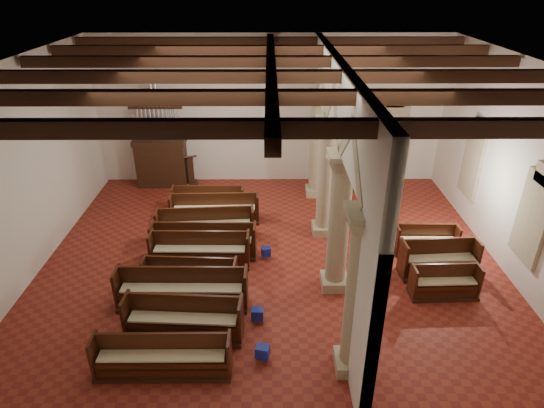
{
  "coord_description": "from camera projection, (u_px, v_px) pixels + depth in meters",
  "views": [
    {
      "loc": [
        -0.05,
        -12.0,
        8.07
      ],
      "look_at": [
        0.03,
        0.5,
        1.62
      ],
      "focal_mm": 30.0,
      "sensor_mm": 36.0,
      "label": 1
    }
  ],
  "objects": [
    {
      "name": "ceiling_beams",
      "position": [
        271.0,
        68.0,
        11.7
      ],
      "size": [
        13.8,
        11.8,
        0.3
      ],
      "primitive_type": null,
      "color": "#371C11",
      "rests_on": "wall_back"
    },
    {
      "name": "aisle_pew_0",
      "position": [
        444.0,
        286.0,
        12.52
      ],
      "size": [
        1.87,
        0.69,
        0.95
      ],
      "rotation": [
        0.0,
        0.0,
        0.03
      ],
      "color": "#371C11",
      "rests_on": "floor"
    },
    {
      "name": "lectern",
      "position": [
        191.0,
        172.0,
        18.96
      ],
      "size": [
        0.65,
        0.68,
        1.39
      ],
      "rotation": [
        0.0,
        0.0,
        0.26
      ],
      "color": "#3E2013",
      "rests_on": "floor"
    },
    {
      "name": "wall_left",
      "position": [
        26.0,
        170.0,
        12.95
      ],
      "size": [
        0.02,
        12.0,
        6.0
      ],
      "primitive_type": "cube",
      "color": "white",
      "rests_on": "floor"
    },
    {
      "name": "nave_pew_5",
      "position": [
        204.0,
        245.0,
        14.3
      ],
      "size": [
        3.28,
        0.79,
        1.09
      ],
      "rotation": [
        0.0,
        0.0,
        -0.02
      ],
      "color": "#371C11",
      "rests_on": "floor"
    },
    {
      "name": "window_back",
      "position": [
        392.0,
        130.0,
        18.7
      ],
      "size": [
        1.0,
        0.03,
        2.2
      ],
      "primitive_type": "cube",
      "color": "#387F66",
      "rests_on": "wall_back"
    },
    {
      "name": "tube_heater_b",
      "position": [
        207.0,
        327.0,
        11.31
      ],
      "size": [
        1.05,
        0.54,
        0.11
      ],
      "primitive_type": "cylinder",
      "rotation": [
        0.0,
        1.57,
        -0.41
      ],
      "color": "silver",
      "rests_on": "floor"
    },
    {
      "name": "nave_pew_4",
      "position": [
        200.0,
        254.0,
        13.85
      ],
      "size": [
        3.01,
        0.77,
        1.08
      ],
      "rotation": [
        0.0,
        0.0,
        -0.02
      ],
      "color": "#371C11",
      "rests_on": "floor"
    },
    {
      "name": "tube_heater_a",
      "position": [
        151.0,
        341.0,
        10.89
      ],
      "size": [
        1.11,
        0.41,
        0.11
      ],
      "primitive_type": "cylinder",
      "rotation": [
        0.0,
        1.57,
        -0.27
      ],
      "color": "silver",
      "rests_on": "floor"
    },
    {
      "name": "hymnal_box_b",
      "position": [
        257.0,
        314.0,
        11.6
      ],
      "size": [
        0.31,
        0.26,
        0.3
      ],
      "primitive_type": "cube",
      "rotation": [
        0.0,
        0.0,
        -0.05
      ],
      "color": "navy",
      "rests_on": "floor"
    },
    {
      "name": "nave_pew_3",
      "position": [
        191.0,
        279.0,
        12.78
      ],
      "size": [
        2.65,
        0.8,
        0.97
      ],
      "rotation": [
        0.0,
        0.0,
        -0.06
      ],
      "color": "#371C11",
      "rests_on": "floor"
    },
    {
      "name": "floor",
      "position": [
        271.0,
        257.0,
        14.37
      ],
      "size": [
        14.0,
        14.0,
        0.0
      ],
      "primitive_type": "plane",
      "color": "maroon",
      "rests_on": "ground"
    },
    {
      "name": "wall_front",
      "position": [
        273.0,
        308.0,
        7.66
      ],
      "size": [
        14.0,
        0.02,
        6.0
      ],
      "primitive_type": "cube",
      "color": "white",
      "rests_on": "floor"
    },
    {
      "name": "hymnal_box_c",
      "position": [
        266.0,
        251.0,
        14.2
      ],
      "size": [
        0.31,
        0.27,
        0.27
      ],
      "primitive_type": "cube",
      "rotation": [
        0.0,
        0.0,
        0.2
      ],
      "color": "navy",
      "rests_on": "floor"
    },
    {
      "name": "ceiling",
      "position": [
        271.0,
        61.0,
        11.62
      ],
      "size": [
        14.0,
        14.0,
        0.0
      ],
      "primitive_type": "plane",
      "rotation": [
        3.14,
        0.0,
        0.0
      ],
      "color": "black",
      "rests_on": "wall_back"
    },
    {
      "name": "processional_banner",
      "position": [
        357.0,
        172.0,
        18.29
      ],
      "size": [
        0.54,
        0.69,
        2.54
      ],
      "rotation": [
        0.0,
        0.0,
        0.41
      ],
      "color": "#371C11",
      "rests_on": "floor"
    },
    {
      "name": "window_right_b",
      "position": [
        473.0,
        162.0,
        15.62
      ],
      "size": [
        0.03,
        1.0,
        2.2
      ],
      "primitive_type": "cube",
      "color": "#387F66",
      "rests_on": "wall_right"
    },
    {
      "name": "nave_pew_7",
      "position": [
        215.0,
        213.0,
        16.24
      ],
      "size": [
        3.16,
        0.78,
        1.05
      ],
      "rotation": [
        0.0,
        0.0,
        0.03
      ],
      "color": "#371C11",
      "rests_on": "floor"
    },
    {
      "name": "aisle_pew_1",
      "position": [
        438.0,
        264.0,
        13.36
      ],
      "size": [
        2.27,
        0.9,
        1.14
      ],
      "rotation": [
        0.0,
        0.0,
        0.06
      ],
      "color": "#371C11",
      "rests_on": "floor"
    },
    {
      "name": "nave_pew_6",
      "position": [
        206.0,
        229.0,
        15.2
      ],
      "size": [
        3.27,
        0.94,
        1.09
      ],
      "rotation": [
        0.0,
        0.0,
        0.07
      ],
      "color": "#371C11",
      "rests_on": "floor"
    },
    {
      "name": "wall_right",
      "position": [
        515.0,
        169.0,
        13.03
      ],
      "size": [
        0.02,
        12.0,
        6.0
      ],
      "primitive_type": "cube",
      "color": "white",
      "rests_on": "floor"
    },
    {
      "name": "nave_pew_1",
      "position": [
        184.0,
        324.0,
        11.09
      ],
      "size": [
        2.9,
        0.92,
        1.13
      ],
      "rotation": [
        0.0,
        0.0,
        -0.06
      ],
      "color": "#371C11",
      "rests_on": "floor"
    },
    {
      "name": "pipe_organ",
      "position": [
        161.0,
        154.0,
        18.6
      ],
      "size": [
        2.1,
        0.85,
        4.4
      ],
      "color": "#371C11",
      "rests_on": "floor"
    },
    {
      "name": "hymnal_box_a",
      "position": [
        263.0,
        352.0,
        10.45
      ],
      "size": [
        0.36,
        0.32,
        0.31
      ],
      "primitive_type": "cube",
      "rotation": [
        0.0,
        0.0,
        -0.24
      ],
      "color": "navy",
      "rests_on": "floor"
    },
    {
      "name": "dossal_curtain",
      "position": [
        353.0,
        154.0,
        19.11
      ],
      "size": [
        1.8,
        0.07,
        2.17
      ],
      "color": "maroon",
      "rests_on": "floor"
    },
    {
      "name": "aisle_pew_2",
      "position": [
        425.0,
        244.0,
        14.45
      ],
      "size": [
        1.97,
        0.67,
        0.96
      ],
      "rotation": [
        0.0,
        0.0,
        -0.02
      ],
      "color": "#371C11",
      "rests_on": "floor"
    },
    {
      "name": "window_right_a",
      "position": [
        534.0,
        218.0,
        12.07
      ],
      "size": [
        0.03,
        1.0,
        2.2
      ],
      "primitive_type": "cube",
      "color": "#387F66",
      "rests_on": "wall_right"
    },
    {
      "name": "nave_pew_0",
      "position": [
        163.0,
        361.0,
        10.1
      ],
      "size": [
        3.04,
        0.67,
        1.0
      ],
      "rotation": [
        0.0,
        0.0,
        0.0
      ],
      "color": "#371C11",
      "rests_on": "floor"
    },
    {
      "name": "wall_back",
      "position": [
        270.0,
        111.0,
        18.32
      ],
      "size": [
        14.0,
        0.02,
        6.0
      ],
      "primitive_type": "cube",
      "color": "white",
      "rests_on": "floor"
    },
    {
      "name": "nave_pew_8",
      "position": [
        208.0,
        204.0,
        16.88
      ],
      "size": [
        2.65,
        0.71,
        1.01
      ],
      "rotation": [
        0.0,
        0.0,
        0.01
      ],
      "color": "#371C11",
      "rests_on": "floor"
    },
    {
      "name": "arcade",
      "position": [
        335.0,
        151.0,
        12.74
      ],
      "size": [
        0.9,
        11.9,
        6.0
      ],
      "color": "#BDAD8D",
      "rests_on": "floor"
    },
    {
      "name": "nave_pew_2",
      "position": [
        183.0,
        294.0,
        12.13
      ],
      "size": [
        3.48,
        0.8,
        1.13
      ],
      "rotation": [
        0.0,
        0.0,
        -0.01
      ],
      "color": "#371C11",
      "rests_on": "floor"
    }
  ]
}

